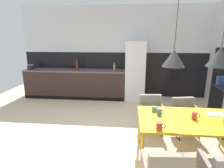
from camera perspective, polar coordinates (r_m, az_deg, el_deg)
ground_plane at (r=3.54m, az=-2.94°, el=-18.45°), size 8.03×8.03×0.00m
back_wall_splashback_dark at (r=6.10m, az=1.12°, el=3.14°), size 6.09×0.12×1.45m
back_wall_panel_upper at (r=5.99m, az=1.19°, el=16.84°), size 6.09×0.12×1.45m
kitchen_counter at (r=6.05m, az=-11.44°, el=0.16°), size 3.23×0.63×0.91m
refrigerator_column at (r=5.70m, az=7.23°, el=4.08°), size 0.60×0.60×1.81m
dining_table at (r=3.05m, az=23.12°, el=-10.76°), size 1.53×0.94×0.73m
armchair_head_of_table at (r=3.88m, az=12.18°, el=-7.67°), size 0.52×0.51×0.76m
armchair_by_stool at (r=3.96m, az=22.00°, el=-7.97°), size 0.56×0.55×0.74m
open_book at (r=3.38m, az=29.63°, el=-8.15°), size 0.27×0.22×0.02m
mug_short_terracotta at (r=2.99m, az=14.74°, el=-8.54°), size 0.12×0.07×0.10m
mug_tall_blue at (r=3.13m, az=13.21°, el=-7.63°), size 0.13×0.08×0.08m
mug_glass_clear at (r=2.56m, az=14.70°, el=-12.68°), size 0.13×0.08×0.10m
mug_dark_espresso at (r=3.04m, az=24.53°, el=-9.05°), size 0.13×0.08×0.11m
cooking_pot at (r=6.44m, az=-24.20°, el=4.88°), size 0.21×0.21×0.18m
bottle_wine_green at (r=6.04m, az=-11.16°, el=5.68°), size 0.06×0.06×0.29m
bottle_vinegar_dark at (r=5.72m, az=0.72°, el=5.29°), size 0.06×0.06×0.24m
bottle_spice_small at (r=5.81m, az=-10.90°, el=5.57°), size 0.07×0.07×0.33m
pendant_lamp_over_table_near at (r=2.74m, az=18.83°, el=7.78°), size 0.32×0.32×1.33m
pendant_lamp_over_table_far at (r=2.91m, az=30.88°, el=7.32°), size 0.35×0.35×1.32m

